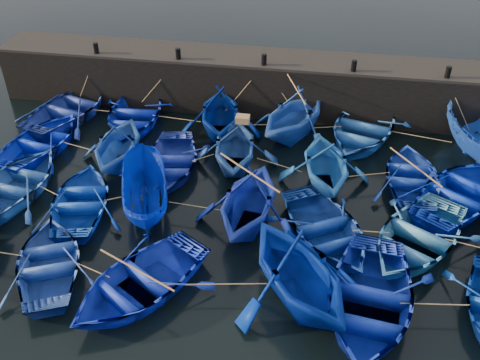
% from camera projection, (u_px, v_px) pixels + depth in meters
% --- Properties ---
extents(ground, '(120.00, 120.00, 0.00)m').
position_uv_depth(ground, '(224.00, 251.00, 18.06)').
color(ground, black).
rests_on(ground, ground).
extents(quay_wall, '(26.00, 2.50, 2.50)m').
position_uv_depth(quay_wall, '(266.00, 84.00, 25.75)').
color(quay_wall, black).
rests_on(quay_wall, ground).
extents(quay_top, '(26.00, 2.50, 0.12)m').
position_uv_depth(quay_top, '(266.00, 58.00, 24.98)').
color(quay_top, black).
rests_on(quay_top, quay_wall).
extents(bollard_0, '(0.24, 0.24, 0.50)m').
position_uv_depth(bollard_0, '(96.00, 48.00, 25.18)').
color(bollard_0, black).
rests_on(bollard_0, quay_top).
extents(bollard_1, '(0.24, 0.24, 0.50)m').
position_uv_depth(bollard_1, '(178.00, 54.00, 24.63)').
color(bollard_1, black).
rests_on(bollard_1, quay_top).
extents(bollard_2, '(0.24, 0.24, 0.50)m').
position_uv_depth(bollard_2, '(264.00, 60.00, 24.08)').
color(bollard_2, black).
rests_on(bollard_2, quay_top).
extents(bollard_3, '(0.24, 0.24, 0.50)m').
position_uv_depth(bollard_3, '(354.00, 66.00, 23.53)').
color(bollard_3, black).
rests_on(bollard_3, quay_top).
extents(bollard_4, '(0.24, 0.24, 0.50)m').
position_uv_depth(bollard_4, '(448.00, 72.00, 22.98)').
color(bollard_4, black).
rests_on(bollard_4, quay_top).
extents(boat_0, '(5.04, 6.07, 1.09)m').
position_uv_depth(boat_0, '(70.00, 108.00, 25.25)').
color(boat_0, navy).
rests_on(boat_0, ground).
extents(boat_1, '(4.12, 5.42, 1.06)m').
position_uv_depth(boat_1, '(134.00, 114.00, 24.79)').
color(boat_1, '#081E9B').
rests_on(boat_1, ground).
extents(boat_2, '(4.46, 4.93, 2.27)m').
position_uv_depth(boat_2, '(220.00, 112.00, 23.69)').
color(boat_2, navy).
rests_on(boat_2, ground).
extents(boat_3, '(5.53, 5.79, 2.37)m').
position_uv_depth(boat_3, '(294.00, 114.00, 23.46)').
color(boat_3, '#1F4DB3').
rests_on(boat_3, ground).
extents(boat_4, '(5.31, 6.35, 1.13)m').
position_uv_depth(boat_4, '(363.00, 128.00, 23.69)').
color(boat_4, '#2256A3').
rests_on(boat_4, ground).
extents(boat_5, '(2.63, 5.20, 1.92)m').
position_uv_depth(boat_5, '(477.00, 136.00, 22.35)').
color(boat_5, '#1646B9').
rests_on(boat_5, ground).
extents(boat_6, '(4.21, 5.25, 0.97)m').
position_uv_depth(boat_6, '(42.00, 141.00, 22.92)').
color(boat_6, '#0721D5').
rests_on(boat_6, ground).
extents(boat_7, '(3.64, 4.18, 2.13)m').
position_uv_depth(boat_7, '(118.00, 143.00, 21.67)').
color(boat_7, '#1C48A0').
rests_on(boat_7, ground).
extents(boat_8, '(3.81, 4.84, 0.91)m').
position_uv_depth(boat_8, '(171.00, 161.00, 21.73)').
color(boat_8, navy).
rests_on(boat_8, ground).
extents(boat_9, '(4.09, 4.58, 2.18)m').
position_uv_depth(boat_9, '(235.00, 145.00, 21.52)').
color(boat_9, navy).
rests_on(boat_9, ground).
extents(boat_10, '(4.27, 4.73, 2.19)m').
position_uv_depth(boat_10, '(326.00, 163.00, 20.48)').
color(boat_10, '#1A5BB1').
rests_on(boat_10, ground).
extents(boat_11, '(3.20, 4.45, 0.92)m').
position_uv_depth(boat_11, '(413.00, 177.00, 20.81)').
color(boat_11, '#123296').
rests_on(boat_11, ground).
extents(boat_12, '(5.97, 6.34, 1.07)m').
position_uv_depth(boat_12, '(462.00, 193.00, 19.83)').
color(boat_12, '#0625C8').
rests_on(boat_12, ground).
extents(boat_13, '(4.14, 5.31, 1.01)m').
position_uv_depth(boat_13, '(16.00, 184.00, 20.37)').
color(boat_13, navy).
rests_on(boat_13, ground).
extents(boat_14, '(4.04, 4.97, 0.91)m').
position_uv_depth(boat_14, '(82.00, 200.00, 19.61)').
color(boat_14, '#0C39AD').
rests_on(boat_14, ground).
extents(boat_15, '(3.02, 4.68, 1.70)m').
position_uv_depth(boat_15, '(144.00, 193.00, 19.32)').
color(boat_15, '#001B9A').
rests_on(boat_15, ground).
extents(boat_16, '(4.27, 4.80, 2.30)m').
position_uv_depth(boat_16, '(248.00, 200.00, 18.49)').
color(boat_16, '#11279C').
rests_on(boat_16, ground).
extents(boat_17, '(5.25, 5.74, 0.97)m').
position_uv_depth(boat_17, '(326.00, 229.00, 18.25)').
color(boat_17, navy).
rests_on(boat_17, ground).
extents(boat_18, '(5.60, 6.10, 1.03)m').
position_uv_depth(boat_18, '(417.00, 237.00, 17.89)').
color(boat_18, '#3274B9').
rests_on(boat_18, ground).
extents(boat_21, '(4.53, 5.14, 0.88)m').
position_uv_depth(boat_21, '(50.00, 262.00, 17.03)').
color(boat_21, '#2246A6').
rests_on(boat_21, ground).
extents(boat_22, '(5.52, 5.94, 1.00)m').
position_uv_depth(boat_22, '(138.00, 282.00, 16.23)').
color(boat_22, '#0E25BA').
rests_on(boat_22, ground).
extents(boat_23, '(6.15, 6.31, 2.53)m').
position_uv_depth(boat_23, '(298.00, 270.00, 15.57)').
color(boat_23, '#001F8C').
rests_on(boat_23, ground).
extents(boat_24, '(4.47, 5.80, 1.11)m').
position_uv_depth(boat_24, '(368.00, 299.00, 15.61)').
color(boat_24, '#0E27AA').
rests_on(boat_24, ground).
extents(wooden_crate, '(0.53, 0.42, 0.27)m').
position_uv_depth(wooden_crate, '(243.00, 119.00, 20.77)').
color(wooden_crate, olive).
rests_on(wooden_crate, boat_9).
extents(mooring_ropes, '(18.30, 11.85, 2.10)m').
position_uv_depth(mooring_ropes, '(252.00, 149.00, 21.64)').
color(mooring_ropes, tan).
rests_on(mooring_ropes, ground).
extents(loose_oars, '(11.01, 12.27, 1.51)m').
position_uv_depth(loose_oars, '(284.00, 166.00, 19.25)').
color(loose_oars, '#99724C').
rests_on(loose_oars, ground).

